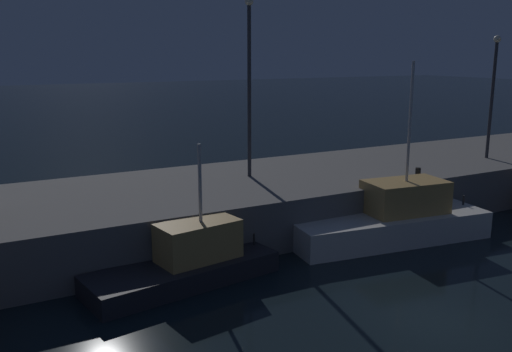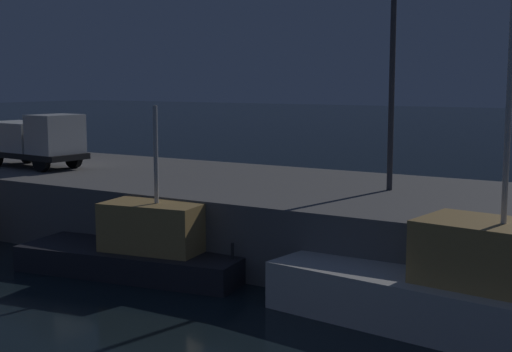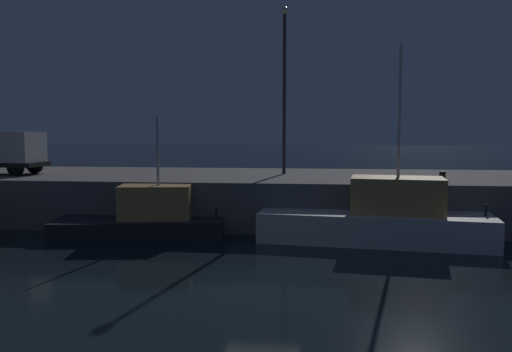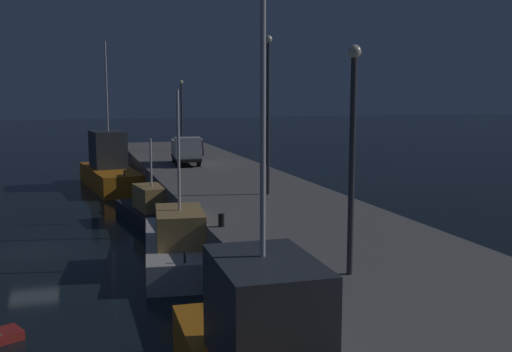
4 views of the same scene
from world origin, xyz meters
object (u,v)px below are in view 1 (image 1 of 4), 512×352
at_px(lamp_post_central, 493,87).
at_px(bollard_west, 418,173).
at_px(fishing_boat_white, 391,219).
at_px(fishing_boat_orange, 188,262).
at_px(lamp_post_east, 249,76).

bearing_deg(lamp_post_central, bollard_west, -163.92).
relative_size(fishing_boat_white, bollard_west, 17.66).
height_order(fishing_boat_orange, bollard_west, fishing_boat_orange).
xyz_separation_m(lamp_post_central, bollard_west, (-8.18, -2.36, -4.14)).
height_order(fishing_boat_white, fishing_boat_orange, fishing_boat_white).
height_order(fishing_boat_white, lamp_post_east, lamp_post_east).
xyz_separation_m(fishing_boat_white, lamp_post_central, (11.16, 3.77, 5.88)).
height_order(lamp_post_east, bollard_west, lamp_post_east).
distance_m(fishing_boat_orange, bollard_west, 13.85).
distance_m(fishing_boat_white, lamp_post_central, 13.16).
relative_size(fishing_boat_orange, bollard_west, 13.76).
xyz_separation_m(fishing_boat_orange, bollard_west, (13.63, 1.52, 1.92)).
height_order(fishing_boat_orange, lamp_post_east, lamp_post_east).
relative_size(lamp_post_central, bollard_west, 12.92).
distance_m(lamp_post_east, bollard_west, 10.26).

